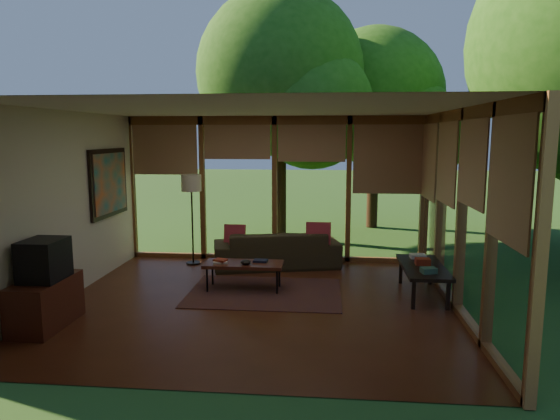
# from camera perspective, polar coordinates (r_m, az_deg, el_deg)

# --- Properties ---
(floor) EXTENTS (5.50, 5.50, 0.00)m
(floor) POSITION_cam_1_polar(r_m,az_deg,el_deg) (7.19, -2.73, -10.54)
(floor) COLOR #5E2B18
(floor) RESTS_ON ground
(ceiling) EXTENTS (5.50, 5.50, 0.00)m
(ceiling) POSITION_cam_1_polar(r_m,az_deg,el_deg) (6.81, -2.89, 11.48)
(ceiling) COLOR silver
(ceiling) RESTS_ON ground
(wall_left) EXTENTS (0.04, 5.00, 2.70)m
(wall_left) POSITION_cam_1_polar(r_m,az_deg,el_deg) (7.75, -23.36, 0.43)
(wall_left) COLOR beige
(wall_left) RESTS_ON ground
(wall_front) EXTENTS (5.50, 0.04, 2.70)m
(wall_front) POSITION_cam_1_polar(r_m,az_deg,el_deg) (4.45, -7.39, -4.53)
(wall_front) COLOR beige
(wall_front) RESTS_ON ground
(window_wall_back) EXTENTS (5.50, 0.12, 2.70)m
(window_wall_back) POSITION_cam_1_polar(r_m,az_deg,el_deg) (9.33, -0.63, 2.40)
(window_wall_back) COLOR brown
(window_wall_back) RESTS_ON ground
(window_wall_right) EXTENTS (0.12, 5.00, 2.70)m
(window_wall_right) POSITION_cam_1_polar(r_m,az_deg,el_deg) (7.03, 19.97, -0.16)
(window_wall_right) COLOR brown
(window_wall_right) RESTS_ON ground
(tree_nw) EXTENTS (3.68, 3.68, 5.54)m
(tree_nw) POSITION_cam_1_polar(r_m,az_deg,el_deg) (11.38, 0.02, 15.34)
(tree_nw) COLOR #341F12
(tree_nw) RESTS_ON ground
(tree_ne) EXTENTS (3.42, 3.42, 5.01)m
(tree_ne) POSITION_cam_1_polar(r_m,az_deg,el_deg) (13.04, 10.79, 12.55)
(tree_ne) COLOR #341F12
(tree_ne) RESTS_ON ground
(tree_far) EXTENTS (3.08, 3.08, 4.57)m
(tree_far) POSITION_cam_1_polar(r_m,az_deg,el_deg) (12.43, 28.40, 10.64)
(tree_far) COLOR #341F12
(tree_far) RESTS_ON ground
(rug) EXTENTS (2.27, 1.61, 0.01)m
(rug) POSITION_cam_1_polar(r_m,az_deg,el_deg) (7.62, -1.74, -9.39)
(rug) COLOR brown
(rug) RESTS_ON floor
(sofa) EXTENTS (2.37, 1.36, 0.65)m
(sofa) POSITION_cam_1_polar(r_m,az_deg,el_deg) (9.00, -0.39, -4.45)
(sofa) COLOR #352C1A
(sofa) RESTS_ON floor
(pillow_left) EXTENTS (0.37, 0.20, 0.39)m
(pillow_left) POSITION_cam_1_polar(r_m,az_deg,el_deg) (9.01, -5.18, -2.90)
(pillow_left) COLOR maroon
(pillow_left) RESTS_ON sofa
(pillow_right) EXTENTS (0.44, 0.23, 0.46)m
(pillow_right) POSITION_cam_1_polar(r_m,az_deg,el_deg) (8.86, 4.41, -2.89)
(pillow_right) COLOR maroon
(pillow_right) RESTS_ON sofa
(ct_book_lower) EXTENTS (0.24, 0.20, 0.03)m
(ct_book_lower) POSITION_cam_1_polar(r_m,az_deg,el_deg) (7.68, -6.83, -5.91)
(ct_book_lower) COLOR beige
(ct_book_lower) RESTS_ON coffee_table
(ct_book_upper) EXTENTS (0.23, 0.20, 0.03)m
(ct_book_upper) POSITION_cam_1_polar(r_m,az_deg,el_deg) (7.67, -6.83, -5.70)
(ct_book_upper) COLOR maroon
(ct_book_upper) RESTS_ON coffee_table
(ct_book_side) EXTENTS (0.22, 0.17, 0.03)m
(ct_book_side) POSITION_cam_1_polar(r_m,az_deg,el_deg) (7.70, -2.23, -5.82)
(ct_book_side) COLOR black
(ct_book_side) RESTS_ON coffee_table
(ct_bowl) EXTENTS (0.16, 0.16, 0.07)m
(ct_bowl) POSITION_cam_1_polar(r_m,az_deg,el_deg) (7.55, -3.93, -5.96)
(ct_bowl) COLOR black
(ct_bowl) RESTS_ON coffee_table
(media_cabinet) EXTENTS (0.50, 1.00, 0.60)m
(media_cabinet) POSITION_cam_1_polar(r_m,az_deg,el_deg) (6.90, -25.23, -9.59)
(media_cabinet) COLOR #542317
(media_cabinet) RESTS_ON floor
(television) EXTENTS (0.45, 0.55, 0.50)m
(television) POSITION_cam_1_polar(r_m,az_deg,el_deg) (6.75, -25.38, -5.15)
(television) COLOR black
(television) RESTS_ON media_cabinet
(console_book_a) EXTENTS (0.23, 0.19, 0.08)m
(console_book_a) POSITION_cam_1_polar(r_m,az_deg,el_deg) (7.27, 16.64, -6.63)
(console_book_a) COLOR #345C4E
(console_book_a) RESTS_ON side_console
(console_book_b) EXTENTS (0.21, 0.16, 0.10)m
(console_book_b) POSITION_cam_1_polar(r_m,az_deg,el_deg) (7.69, 15.99, -5.68)
(console_book_b) COLOR maroon
(console_book_b) RESTS_ON side_console
(console_book_c) EXTENTS (0.24, 0.18, 0.06)m
(console_book_c) POSITION_cam_1_polar(r_m,az_deg,el_deg) (8.08, 15.47, -5.11)
(console_book_c) COLOR beige
(console_book_c) RESTS_ON side_console
(floor_lamp) EXTENTS (0.36, 0.36, 1.65)m
(floor_lamp) POSITION_cam_1_polar(r_m,az_deg,el_deg) (9.15, -10.09, 2.49)
(floor_lamp) COLOR black
(floor_lamp) RESTS_ON floor
(coffee_table) EXTENTS (1.20, 0.50, 0.43)m
(coffee_table) POSITION_cam_1_polar(r_m,az_deg,el_deg) (7.67, -4.17, -6.27)
(coffee_table) COLOR #542317
(coffee_table) RESTS_ON floor
(side_console) EXTENTS (0.60, 1.40, 0.46)m
(side_console) POSITION_cam_1_polar(r_m,az_deg,el_deg) (7.67, 16.03, -6.45)
(side_console) COLOR black
(side_console) RESTS_ON floor
(wall_painting) EXTENTS (0.06, 1.35, 1.15)m
(wall_painting) POSITION_cam_1_polar(r_m,az_deg,el_deg) (8.96, -18.95, 2.96)
(wall_painting) COLOR black
(wall_painting) RESTS_ON wall_left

